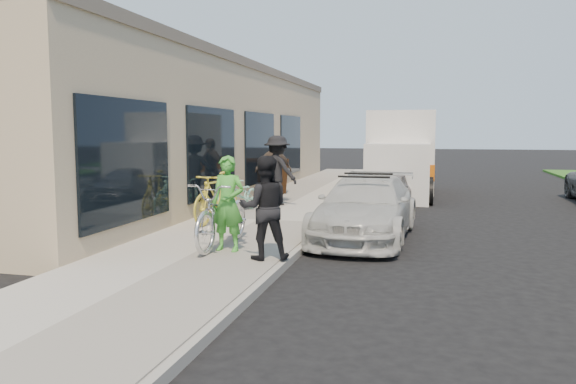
{
  "coord_description": "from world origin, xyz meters",
  "views": [
    {
      "loc": [
        1.71,
        -8.94,
        2.14
      ],
      "look_at": [
        -0.73,
        0.69,
        1.05
      ],
      "focal_mm": 35.0,
      "sensor_mm": 36.0,
      "label": 1
    }
  ],
  "objects_px": {
    "man_standing": "(264,208)",
    "cruiser_bike_b": "(242,195)",
    "bike_rack": "(218,193)",
    "cruiser_bike_a": "(221,195)",
    "bystander_b": "(273,170)",
    "sandwich_board": "(275,176)",
    "bystander_a": "(277,170)",
    "moving_truck": "(402,158)",
    "tandem_bike": "(223,214)",
    "sedan_silver": "(387,190)",
    "woman_rider": "(228,204)",
    "sedan_white": "(366,208)",
    "cruiser_bike_c": "(217,198)"
  },
  "relations": [
    {
      "from": "man_standing",
      "to": "cruiser_bike_b",
      "type": "height_order",
      "value": "man_standing"
    },
    {
      "from": "bike_rack",
      "to": "cruiser_bike_a",
      "type": "xyz_separation_m",
      "value": [
        0.29,
        -0.53,
        0.02
      ]
    },
    {
      "from": "bystander_b",
      "to": "sandwich_board",
      "type": "bearing_deg",
      "value": 74.63
    },
    {
      "from": "bystander_a",
      "to": "bystander_b",
      "type": "distance_m",
      "value": 0.65
    },
    {
      "from": "moving_truck",
      "to": "tandem_bike",
      "type": "xyz_separation_m",
      "value": [
        -2.49,
        -10.32,
        -0.52
      ]
    },
    {
      "from": "sandwich_board",
      "to": "sedan_silver",
      "type": "distance_m",
      "value": 3.91
    },
    {
      "from": "bystander_a",
      "to": "moving_truck",
      "type": "bearing_deg",
      "value": -98.24
    },
    {
      "from": "bystander_a",
      "to": "woman_rider",
      "type": "bearing_deg",
      "value": 121.51
    },
    {
      "from": "cruiser_bike_b",
      "to": "bystander_b",
      "type": "distance_m",
      "value": 2.09
    },
    {
      "from": "sedan_white",
      "to": "sedan_silver",
      "type": "relative_size",
      "value": 1.45
    },
    {
      "from": "sedan_white",
      "to": "moving_truck",
      "type": "xyz_separation_m",
      "value": [
        0.28,
        8.22,
        0.61
      ]
    },
    {
      "from": "cruiser_bike_a",
      "to": "bystander_b",
      "type": "height_order",
      "value": "bystander_b"
    },
    {
      "from": "cruiser_bike_b",
      "to": "woman_rider",
      "type": "bearing_deg",
      "value": -63.95
    },
    {
      "from": "moving_truck",
      "to": "bystander_a",
      "type": "xyz_separation_m",
      "value": [
        -3.04,
        -4.79,
        -0.15
      ]
    },
    {
      "from": "sedan_white",
      "to": "man_standing",
      "type": "relative_size",
      "value": 2.71
    },
    {
      "from": "sedan_silver",
      "to": "bystander_b",
      "type": "relative_size",
      "value": 1.69
    },
    {
      "from": "moving_truck",
      "to": "woman_rider",
      "type": "xyz_separation_m",
      "value": [
        -2.3,
        -10.6,
        -0.29
      ]
    },
    {
      "from": "woman_rider",
      "to": "man_standing",
      "type": "height_order",
      "value": "man_standing"
    },
    {
      "from": "man_standing",
      "to": "cruiser_bike_c",
      "type": "relative_size",
      "value": 0.88
    },
    {
      "from": "cruiser_bike_c",
      "to": "cruiser_bike_b",
      "type": "bearing_deg",
      "value": 100.01
    },
    {
      "from": "moving_truck",
      "to": "tandem_bike",
      "type": "height_order",
      "value": "moving_truck"
    },
    {
      "from": "sandwich_board",
      "to": "bystander_a",
      "type": "bearing_deg",
      "value": -63.68
    },
    {
      "from": "cruiser_bike_c",
      "to": "sedan_silver",
      "type": "bearing_deg",
      "value": 61.5
    },
    {
      "from": "moving_truck",
      "to": "cruiser_bike_c",
      "type": "distance_m",
      "value": 8.75
    },
    {
      "from": "sedan_white",
      "to": "tandem_bike",
      "type": "distance_m",
      "value": 3.05
    },
    {
      "from": "sandwich_board",
      "to": "cruiser_bike_b",
      "type": "height_order",
      "value": "sandwich_board"
    },
    {
      "from": "bystander_a",
      "to": "bystander_b",
      "type": "height_order",
      "value": "bystander_a"
    },
    {
      "from": "cruiser_bike_c",
      "to": "bystander_a",
      "type": "distance_m",
      "value": 3.26
    },
    {
      "from": "sandwich_board",
      "to": "sedan_silver",
      "type": "relative_size",
      "value": 0.36
    },
    {
      "from": "sedan_silver",
      "to": "cruiser_bike_b",
      "type": "bearing_deg",
      "value": -137.28
    },
    {
      "from": "cruiser_bike_a",
      "to": "cruiser_bike_c",
      "type": "relative_size",
      "value": 0.94
    },
    {
      "from": "sandwich_board",
      "to": "bystander_b",
      "type": "height_order",
      "value": "bystander_b"
    },
    {
      "from": "bike_rack",
      "to": "sedan_silver",
      "type": "distance_m",
      "value": 4.88
    },
    {
      "from": "bike_rack",
      "to": "sedan_silver",
      "type": "bearing_deg",
      "value": 39.54
    },
    {
      "from": "bike_rack",
      "to": "cruiser_bike_c",
      "type": "distance_m",
      "value": 1.28
    },
    {
      "from": "man_standing",
      "to": "cruiser_bike_c",
      "type": "height_order",
      "value": "man_standing"
    },
    {
      "from": "sedan_white",
      "to": "man_standing",
      "type": "distance_m",
      "value": 3.1
    },
    {
      "from": "cruiser_bike_b",
      "to": "cruiser_bike_c",
      "type": "height_order",
      "value": "cruiser_bike_c"
    },
    {
      "from": "cruiser_bike_b",
      "to": "cruiser_bike_a",
      "type": "bearing_deg",
      "value": -86.08
    },
    {
      "from": "man_standing",
      "to": "sandwich_board",
      "type": "bearing_deg",
      "value": -95.66
    },
    {
      "from": "sedan_white",
      "to": "sedan_silver",
      "type": "distance_m",
      "value": 4.54
    },
    {
      "from": "man_standing",
      "to": "bystander_b",
      "type": "height_order",
      "value": "bystander_b"
    },
    {
      "from": "sedan_silver",
      "to": "tandem_bike",
      "type": "xyz_separation_m",
      "value": [
        -2.3,
        -6.64,
        0.2
      ]
    },
    {
      "from": "woman_rider",
      "to": "cruiser_bike_a",
      "type": "bearing_deg",
      "value": 118.03
    },
    {
      "from": "man_standing",
      "to": "bystander_a",
      "type": "xyz_separation_m",
      "value": [
        -1.51,
        6.24,
        0.13
      ]
    },
    {
      "from": "tandem_bike",
      "to": "bystander_b",
      "type": "height_order",
      "value": "bystander_b"
    },
    {
      "from": "tandem_bike",
      "to": "bystander_a",
      "type": "xyz_separation_m",
      "value": [
        -0.55,
        5.53,
        0.37
      ]
    },
    {
      "from": "cruiser_bike_b",
      "to": "bystander_b",
      "type": "xyz_separation_m",
      "value": [
        0.24,
        2.02,
        0.48
      ]
    },
    {
      "from": "sedan_white",
      "to": "tandem_bike",
      "type": "xyz_separation_m",
      "value": [
        -2.21,
        -2.1,
        0.09
      ]
    },
    {
      "from": "sandwich_board",
      "to": "cruiser_bike_c",
      "type": "height_order",
      "value": "cruiser_bike_c"
    }
  ]
}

